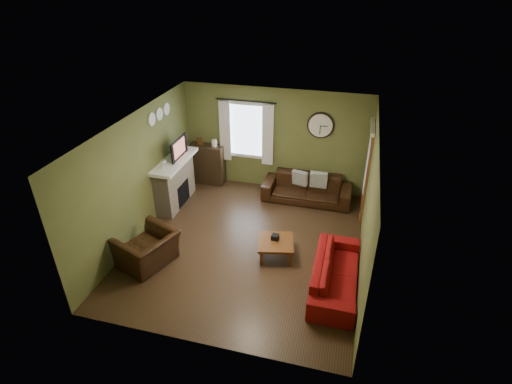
% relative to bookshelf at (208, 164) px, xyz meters
% --- Properties ---
extents(floor, '(4.60, 5.20, 0.00)m').
position_rel_bookshelf_xyz_m(floor, '(1.74, -2.39, -0.53)').
color(floor, '#382617').
rests_on(floor, ground).
extents(ceiling, '(4.60, 5.20, 0.00)m').
position_rel_bookshelf_xyz_m(ceiling, '(1.74, -2.39, 2.07)').
color(ceiling, white).
rests_on(ceiling, ground).
extents(wall_left, '(0.00, 5.20, 2.60)m').
position_rel_bookshelf_xyz_m(wall_left, '(-0.56, -2.39, 0.77)').
color(wall_left, '#5C6330').
rests_on(wall_left, ground).
extents(wall_right, '(0.00, 5.20, 2.60)m').
position_rel_bookshelf_xyz_m(wall_right, '(4.04, -2.39, 0.77)').
color(wall_right, '#5C6330').
rests_on(wall_right, ground).
extents(wall_back, '(4.60, 0.00, 2.60)m').
position_rel_bookshelf_xyz_m(wall_back, '(1.74, 0.21, 0.77)').
color(wall_back, '#5C6330').
rests_on(wall_back, ground).
extents(wall_front, '(4.60, 0.00, 2.60)m').
position_rel_bookshelf_xyz_m(wall_front, '(1.74, -4.99, 0.77)').
color(wall_front, '#5C6330').
rests_on(wall_front, ground).
extents(fireplace, '(0.40, 1.40, 1.10)m').
position_rel_bookshelf_xyz_m(fireplace, '(-0.36, -1.24, 0.02)').
color(fireplace, tan).
rests_on(fireplace, floor).
extents(firebox, '(0.04, 0.60, 0.55)m').
position_rel_bookshelf_xyz_m(firebox, '(-0.17, -1.24, -0.23)').
color(firebox, black).
rests_on(firebox, fireplace).
extents(mantel, '(0.58, 1.60, 0.08)m').
position_rel_bookshelf_xyz_m(mantel, '(-0.33, -1.24, 0.61)').
color(mantel, white).
rests_on(mantel, fireplace).
extents(tv, '(0.08, 0.60, 0.35)m').
position_rel_bookshelf_xyz_m(tv, '(-0.31, -1.09, 0.83)').
color(tv, black).
rests_on(tv, mantel).
extents(tv_screen, '(0.02, 0.62, 0.36)m').
position_rel_bookshelf_xyz_m(tv_screen, '(-0.23, -1.09, 0.88)').
color(tv_screen, '#994C3F').
rests_on(tv_screen, mantel).
extents(medallion_left, '(0.28, 0.28, 0.03)m').
position_rel_bookshelf_xyz_m(medallion_left, '(-0.54, -1.59, 1.72)').
color(medallion_left, white).
rests_on(medallion_left, wall_left).
extents(medallion_mid, '(0.28, 0.28, 0.03)m').
position_rel_bookshelf_xyz_m(medallion_mid, '(-0.54, -1.24, 1.72)').
color(medallion_mid, white).
rests_on(medallion_mid, wall_left).
extents(medallion_right, '(0.28, 0.28, 0.03)m').
position_rel_bookshelf_xyz_m(medallion_right, '(-0.54, -0.89, 1.72)').
color(medallion_right, white).
rests_on(medallion_right, wall_left).
extents(window_pane, '(1.00, 0.02, 1.30)m').
position_rel_bookshelf_xyz_m(window_pane, '(1.04, 0.19, 0.97)').
color(window_pane, silver).
rests_on(window_pane, wall_back).
extents(curtain_rod, '(0.03, 0.03, 1.50)m').
position_rel_bookshelf_xyz_m(curtain_rod, '(1.04, 0.09, 1.74)').
color(curtain_rod, black).
rests_on(curtain_rod, wall_back).
extents(curtain_left, '(0.28, 0.04, 1.55)m').
position_rel_bookshelf_xyz_m(curtain_left, '(0.49, 0.09, 0.92)').
color(curtain_left, silver).
rests_on(curtain_left, wall_back).
extents(curtain_right, '(0.28, 0.04, 1.55)m').
position_rel_bookshelf_xyz_m(curtain_right, '(1.59, 0.09, 0.92)').
color(curtain_right, silver).
rests_on(curtain_right, wall_back).
extents(wall_clock, '(0.64, 0.06, 0.64)m').
position_rel_bookshelf_xyz_m(wall_clock, '(2.84, 0.16, 1.27)').
color(wall_clock, white).
rests_on(wall_clock, wall_back).
extents(door, '(0.05, 0.90, 2.10)m').
position_rel_bookshelf_xyz_m(door, '(4.01, -0.54, 0.52)').
color(door, brown).
rests_on(door, floor).
extents(bookshelf, '(0.89, 0.38, 1.05)m').
position_rel_bookshelf_xyz_m(bookshelf, '(0.00, 0.00, 0.00)').
color(bookshelf, black).
rests_on(bookshelf, floor).
extents(book, '(0.15, 0.21, 0.02)m').
position_rel_bookshelf_xyz_m(book, '(0.09, 0.20, 0.43)').
color(book, '#573014').
rests_on(book, bookshelf).
extents(sofa_brown, '(2.14, 0.84, 0.62)m').
position_rel_bookshelf_xyz_m(sofa_brown, '(2.68, -0.27, -0.21)').
color(sofa_brown, black).
rests_on(sofa_brown, floor).
extents(pillow_left, '(0.41, 0.13, 0.41)m').
position_rel_bookshelf_xyz_m(pillow_left, '(2.94, -0.19, 0.02)').
color(pillow_left, '#989E9D').
rests_on(pillow_left, sofa_brown).
extents(pillow_right, '(0.39, 0.21, 0.37)m').
position_rel_bookshelf_xyz_m(pillow_right, '(2.48, -0.21, 0.02)').
color(pillow_right, '#989E9D').
rests_on(pillow_right, sofa_brown).
extents(sofa_red, '(0.78, 2.00, 0.59)m').
position_rel_bookshelf_xyz_m(sofa_red, '(3.63, -3.17, -0.23)').
color(sofa_red, maroon).
rests_on(sofa_red, floor).
extents(armchair, '(1.21, 1.29, 0.68)m').
position_rel_bookshelf_xyz_m(armchair, '(0.07, -3.45, -0.19)').
color(armchair, black).
rests_on(armchair, floor).
extents(coffee_table, '(0.82, 0.82, 0.37)m').
position_rel_bookshelf_xyz_m(coffee_table, '(2.41, -2.62, -0.34)').
color(coffee_table, '#573014').
rests_on(coffee_table, floor).
extents(tissue_box, '(0.15, 0.15, 0.10)m').
position_rel_bookshelf_xyz_m(tissue_box, '(2.38, -2.56, -0.13)').
color(tissue_box, black).
rests_on(tissue_box, coffee_table).
extents(wine_glass_a, '(0.07, 0.07, 0.19)m').
position_rel_bookshelf_xyz_m(wine_glass_a, '(-0.31, -1.78, 0.75)').
color(wine_glass_a, white).
rests_on(wine_glass_a, mantel).
extents(wine_glass_b, '(0.06, 0.06, 0.18)m').
position_rel_bookshelf_xyz_m(wine_glass_b, '(-0.31, -1.70, 0.75)').
color(wine_glass_b, white).
rests_on(wine_glass_b, mantel).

